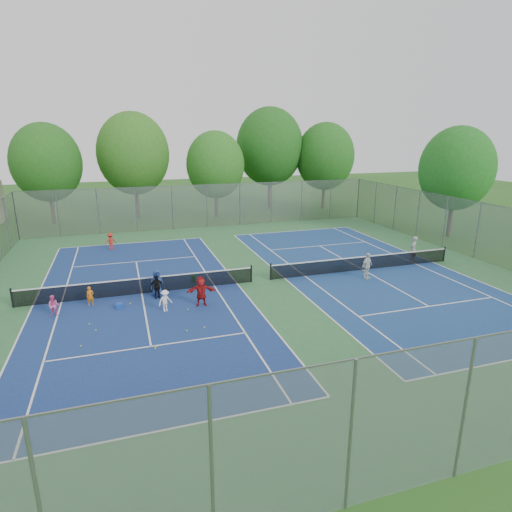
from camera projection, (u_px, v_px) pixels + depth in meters
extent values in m
plane|color=#25581B|center=(261.00, 281.00, 25.82)|extent=(120.00, 120.00, 0.00)
cube|color=#31683A|center=(261.00, 281.00, 25.82)|extent=(32.00, 32.00, 0.01)
cube|color=navy|center=(142.00, 294.00, 23.76)|extent=(10.97, 23.77, 0.01)
cube|color=navy|center=(363.00, 270.00, 27.86)|extent=(10.97, 23.77, 0.01)
cube|color=black|center=(141.00, 286.00, 23.64)|extent=(12.87, 0.10, 0.91)
cube|color=black|center=(363.00, 263.00, 27.74)|extent=(12.87, 0.10, 0.91)
cube|color=gray|center=(207.00, 206.00, 39.89)|extent=(32.00, 0.10, 4.00)
cube|color=gray|center=(464.00, 410.00, 10.63)|extent=(32.00, 0.10, 4.00)
cube|color=gray|center=(477.00, 231.00, 29.95)|extent=(0.10, 32.00, 4.00)
cylinder|color=#443326|center=(52.00, 206.00, 41.34)|extent=(0.36, 0.36, 3.50)
ellipsoid|color=#225819|center=(46.00, 162.00, 40.18)|extent=(6.40, 6.40, 7.36)
cylinder|color=#443326|center=(137.00, 199.00, 44.55)|extent=(0.36, 0.36, 3.85)
ellipsoid|color=#2F651D|center=(133.00, 154.00, 43.26)|extent=(7.20, 7.20, 8.28)
cylinder|color=#443326|center=(216.00, 202.00, 45.17)|extent=(0.36, 0.36, 3.15)
ellipsoid|color=#2A681E|center=(215.00, 165.00, 44.10)|extent=(6.00, 6.00, 6.90)
cylinder|color=#443326|center=(269.00, 190.00, 49.82)|extent=(0.36, 0.36, 4.20)
ellipsoid|color=#1E5518|center=(270.00, 147.00, 48.43)|extent=(7.60, 7.60, 8.74)
cylinder|color=#443326|center=(323.00, 194.00, 49.84)|extent=(0.36, 0.36, 3.50)
ellipsoid|color=#205B1A|center=(325.00, 156.00, 48.66)|extent=(6.60, 6.60, 7.59)
cylinder|color=#443326|center=(450.00, 216.00, 36.39)|extent=(0.36, 0.36, 3.50)
ellipsoid|color=#1C5F1B|center=(456.00, 169.00, 35.27)|extent=(6.00, 6.00, 6.90)
cube|color=#1740AD|center=(119.00, 306.00, 21.80)|extent=(0.33, 0.33, 0.27)
cube|color=#24862E|center=(194.00, 279.00, 25.49)|extent=(0.31, 0.31, 0.47)
imported|color=orange|center=(90.00, 296.00, 22.05)|extent=(0.43, 0.36, 1.03)
imported|color=pink|center=(54.00, 306.00, 20.76)|extent=(0.58, 0.48, 1.08)
imported|color=white|center=(165.00, 301.00, 21.31)|extent=(0.84, 0.66, 1.13)
imported|color=black|center=(157.00, 287.00, 22.97)|extent=(0.78, 0.34, 1.32)
imported|color=navy|center=(157.00, 283.00, 23.24)|extent=(0.83, 0.64, 1.51)
imported|color=#A61717|center=(201.00, 291.00, 21.95)|extent=(1.52, 0.65, 1.59)
imported|color=red|center=(111.00, 241.00, 32.61)|extent=(0.94, 0.74, 1.28)
imported|color=gray|center=(413.00, 249.00, 29.38)|extent=(0.79, 0.73, 1.82)
imported|color=silver|center=(367.00, 266.00, 26.02)|extent=(1.04, 0.75, 1.63)
sphere|color=#E0ED37|center=(144.00, 305.00, 22.21)|extent=(0.07, 0.07, 0.07)
sphere|color=#BBDC33|center=(155.00, 349.00, 17.69)|extent=(0.07, 0.07, 0.07)
sphere|color=#B2C92E|center=(96.00, 330.00, 19.32)|extent=(0.07, 0.07, 0.07)
sphere|color=#D7E535|center=(187.00, 331.00, 19.26)|extent=(0.07, 0.07, 0.07)
sphere|color=#A7C62E|center=(89.00, 324.00, 19.91)|extent=(0.07, 0.07, 0.07)
sphere|color=#BEDA32|center=(164.00, 300.00, 22.85)|extent=(0.07, 0.07, 0.07)
sphere|color=#ACCA2F|center=(188.00, 310.00, 21.55)|extent=(0.07, 0.07, 0.07)
sphere|color=#A8CE30|center=(81.00, 346.00, 17.88)|extent=(0.07, 0.07, 0.07)
sphere|color=gold|center=(204.00, 328.00, 19.57)|extent=(0.07, 0.07, 0.07)
sphere|color=#CFDA32|center=(130.00, 304.00, 22.29)|extent=(0.07, 0.07, 0.07)
sphere|color=#B3C32D|center=(157.00, 347.00, 17.83)|extent=(0.07, 0.07, 0.07)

